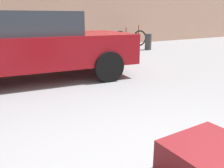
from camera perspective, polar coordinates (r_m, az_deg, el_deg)
suitcase_maroon_center at (r=1.62m, az=23.42°, el=-17.34°), size 0.53×0.48×0.23m
parked_car at (r=5.22m, az=-20.20°, el=9.17°), size 4.47×2.28×1.42m
bicycle_leaning at (r=10.85m, az=4.44°, el=11.20°), size 1.75×0.27×0.96m
bollard_kerb_near at (r=8.19m, az=-8.03°, el=9.14°), size 0.27×0.27×0.65m
bollard_kerb_mid at (r=8.87m, az=0.83°, el=9.83°), size 0.27×0.27×0.65m
bollard_kerb_far at (r=9.81m, az=8.92°, el=10.25°), size 0.27×0.27×0.65m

